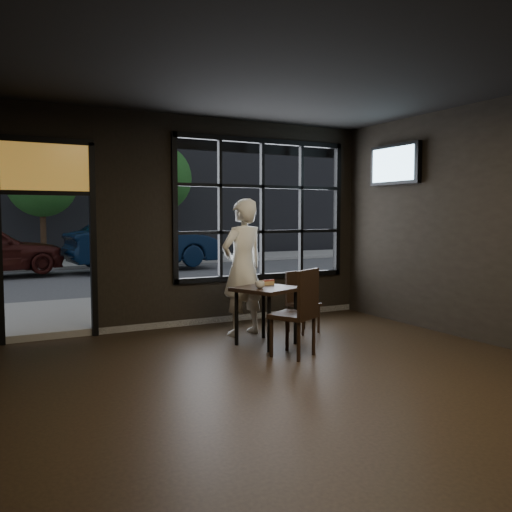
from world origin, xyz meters
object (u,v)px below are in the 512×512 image
cafe_table (266,316)px  man (243,267)px  chair_near (293,312)px  navy_car (144,243)px

cafe_table → man: bearing=69.2°
chair_near → man: bearing=-118.1°
man → navy_car: bearing=-111.4°
navy_car → cafe_table: bearing=168.3°
man → cafe_table: bearing=77.2°
chair_near → navy_car: bearing=-125.4°
cafe_table → navy_car: 10.24m
cafe_table → chair_near: bearing=-111.3°
cafe_table → man: man is taller
man → navy_car: 9.56m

